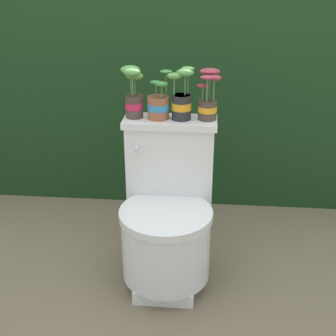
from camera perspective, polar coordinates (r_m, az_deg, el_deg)
ground_plane at (r=2.39m, az=-1.04°, el=-13.16°), size 12.00×12.00×0.00m
hedge_backdrop at (r=3.14m, az=1.15°, el=11.47°), size 3.17×0.80×1.50m
toilet at (r=2.22m, az=-0.11°, el=-6.44°), size 0.43×0.52×0.77m
potted_plant_left at (r=2.17m, az=-4.23°, el=8.99°), size 0.10×0.10×0.24m
potted_plant_midleft at (r=2.16m, az=-1.16°, el=7.75°), size 0.11×0.10×0.22m
potted_plant_middle at (r=2.14m, az=1.66°, el=8.27°), size 0.12×0.09×0.24m
potted_plant_midright at (r=2.15m, az=4.90°, el=8.28°), size 0.11×0.11×0.23m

